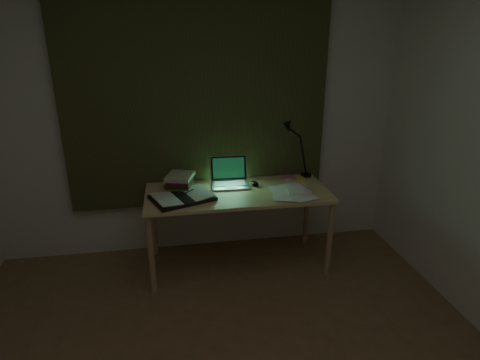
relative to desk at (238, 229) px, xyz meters
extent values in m
cube|color=silver|center=(-0.28, 0.40, 0.91)|extent=(3.50, 0.00, 2.50)
cube|color=#2B2F17|center=(-0.28, 0.36, 1.11)|extent=(2.20, 0.06, 2.00)
ellipsoid|color=black|center=(0.16, 0.10, 0.36)|extent=(0.08, 0.11, 0.04)
cube|color=yellow|center=(0.59, 0.20, 0.35)|extent=(0.08, 0.08, 0.01)
cube|color=#D55298|center=(0.51, 0.24, 0.35)|extent=(0.10, 0.10, 0.02)
camera|label=1|loc=(-0.49, -2.99, 1.55)|focal=30.00mm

